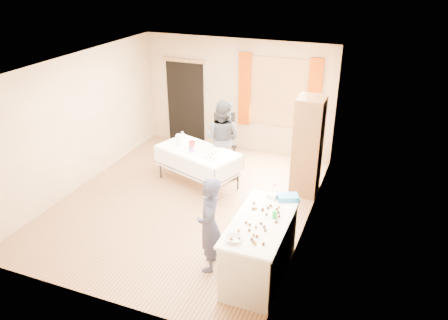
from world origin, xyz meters
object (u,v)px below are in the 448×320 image
at_px(chair, 225,149).
at_px(girl, 209,225).
at_px(counter, 260,247).
at_px(cabinet, 308,147).
at_px(party_table, 198,164).
at_px(woman, 223,138).

bearing_deg(chair, girl, -97.25).
bearing_deg(counter, cabinet, 87.85).
bearing_deg(girl, chair, -177.66).
bearing_deg(girl, party_table, -167.24).
height_order(counter, girl, girl).
distance_m(chair, woman, 0.76).
xyz_separation_m(party_table, woman, (0.31, 0.55, 0.38)).
distance_m(girl, woman, 3.04).
height_order(party_table, chair, chair).
distance_m(cabinet, counter, 2.71).
distance_m(counter, girl, 0.79).
bearing_deg(chair, cabinet, -43.82).
relative_size(party_table, chair, 1.65).
bearing_deg(girl, cabinet, 148.02).
bearing_deg(chair, woman, -98.44).
bearing_deg(cabinet, chair, 161.15).
relative_size(cabinet, counter, 1.20).
distance_m(counter, party_table, 2.97).
height_order(party_table, girl, girl).
relative_size(cabinet, girl, 1.30).
relative_size(chair, girl, 0.76).
distance_m(party_table, chair, 1.13).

